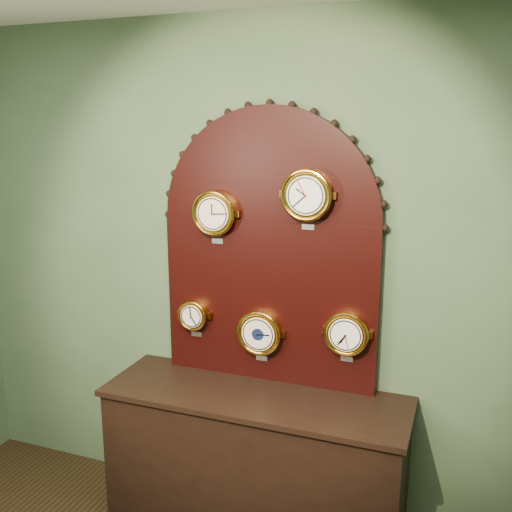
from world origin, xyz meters
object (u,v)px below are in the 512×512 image
at_px(shop_counter, 255,466).
at_px(arabic_clock, 307,195).
at_px(roman_clock, 215,213).
at_px(display_board, 269,240).
at_px(barometer, 260,333).
at_px(tide_clock, 347,333).
at_px(hygrometer, 194,315).

bearing_deg(shop_counter, arabic_clock, 34.22).
distance_m(roman_clock, arabic_clock, 0.52).
bearing_deg(arabic_clock, display_board, 163.23).
relative_size(arabic_clock, barometer, 1.04).
bearing_deg(tide_clock, shop_counter, -161.18).
bearing_deg(barometer, tide_clock, 0.07).
xyz_separation_m(roman_clock, hygrometer, (-0.14, 0.00, -0.59)).
distance_m(display_board, roman_clock, 0.33).
relative_size(roman_clock, hygrometer, 1.31).
bearing_deg(display_board, arabic_clock, -16.77).
xyz_separation_m(display_board, tide_clock, (0.45, -0.07, -0.45)).
height_order(roman_clock, hygrometer, roman_clock).
bearing_deg(arabic_clock, barometer, 179.96).
bearing_deg(roman_clock, tide_clock, 0.02).
height_order(hygrometer, barometer, hygrometer).
bearing_deg(barometer, hygrometer, 179.69).
height_order(roman_clock, arabic_clock, arabic_clock).
bearing_deg(display_board, barometer, -112.30).
bearing_deg(tide_clock, display_board, 171.55).
distance_m(display_board, arabic_clock, 0.35).
xyz_separation_m(hygrometer, barometer, (0.40, -0.00, -0.05)).
bearing_deg(tide_clock, hygrometer, 179.90).
xyz_separation_m(roman_clock, arabic_clock, (0.51, -0.00, 0.12)).
xyz_separation_m(shop_counter, roman_clock, (-0.29, 0.15, 1.36)).
distance_m(hygrometer, tide_clock, 0.88).
bearing_deg(hygrometer, display_board, 8.65).
relative_size(barometer, tide_clock, 1.06).
bearing_deg(roman_clock, barometer, -0.06).
bearing_deg(display_board, roman_clock, -166.83).
bearing_deg(barometer, arabic_clock, -0.04).
height_order(shop_counter, hygrometer, hygrometer).
xyz_separation_m(shop_counter, display_board, (0.00, 0.22, 1.23)).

